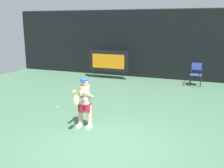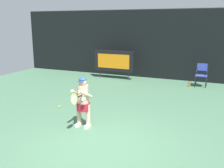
{
  "view_description": "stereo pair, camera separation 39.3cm",
  "coord_description": "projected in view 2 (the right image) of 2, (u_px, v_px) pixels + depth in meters",
  "views": [
    {
      "loc": [
        2.35,
        -5.49,
        2.97
      ],
      "look_at": [
        -0.56,
        2.12,
        1.05
      ],
      "focal_mm": 42.2,
      "sensor_mm": 36.0,
      "label": 1
    },
    {
      "loc": [
        2.71,
        -5.35,
        2.97
      ],
      "look_at": [
        -0.56,
        2.12,
        1.05
      ],
      "focal_mm": 42.2,
      "sensor_mm": 36.0,
      "label": 2
    }
  ],
  "objects": [
    {
      "name": "tennis_ball_loose",
      "position": [
        59.0,
        106.0,
        9.4
      ],
      "size": [
        0.07,
        0.07,
        0.07
      ],
      "color": "#CCDB3D",
      "rests_on": "ground"
    },
    {
      "name": "umpire_chair",
      "position": [
        202.0,
        74.0,
        12.33
      ],
      "size": [
        0.52,
        0.44,
        1.08
      ],
      "color": "black",
      "rests_on": "ground"
    },
    {
      "name": "ground",
      "position": [
        95.0,
        149.0,
        6.34
      ],
      "size": [
        18.0,
        22.0,
        0.03
      ],
      "color": "#487254"
    },
    {
      "name": "tennis_player",
      "position": [
        83.0,
        100.0,
        7.5
      ],
      "size": [
        0.54,
        0.61,
        1.46
      ],
      "color": "white",
      "rests_on": "ground"
    },
    {
      "name": "water_bottle",
      "position": [
        190.0,
        84.0,
        12.35
      ],
      "size": [
        0.07,
        0.07,
        0.27
      ],
      "color": "#CC6C25",
      "rests_on": "ground"
    },
    {
      "name": "backdrop_screen",
      "position": [
        171.0,
        45.0,
        13.67
      ],
      "size": [
        18.0,
        0.12,
        3.66
      ],
      "color": "black",
      "rests_on": "ground"
    },
    {
      "name": "tennis_racket",
      "position": [
        74.0,
        99.0,
        6.96
      ],
      "size": [
        0.03,
        0.6,
        0.31
      ],
      "rotation": [
        0.0,
        0.0,
        -0.11
      ],
      "color": "black"
    },
    {
      "name": "scoreboard",
      "position": [
        114.0,
        61.0,
        14.02
      ],
      "size": [
        2.2,
        0.21,
        1.5
      ],
      "color": "black",
      "rests_on": "ground"
    }
  ]
}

